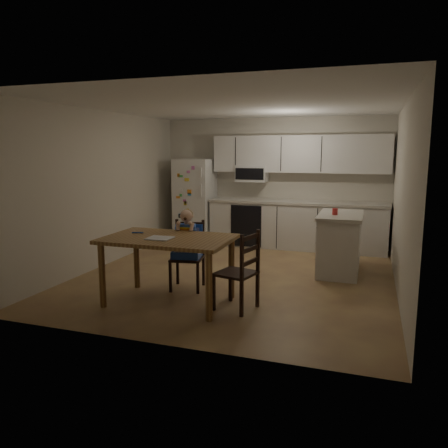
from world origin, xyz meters
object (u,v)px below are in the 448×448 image
kitchen_island (340,243)px  red_cup (335,211)px  refrigerator (195,201)px  dining_table (168,246)px  chair_side (243,266)px  chair_booster (188,241)px

kitchen_island → red_cup: 0.53m
refrigerator → dining_table: size_ratio=1.10×
kitchen_island → chair_side: size_ratio=1.30×
chair_side → dining_table: bearing=-74.4°
dining_table → chair_side: size_ratio=1.62×
red_cup → kitchen_island: bearing=62.4°
red_cup → chair_booster: bearing=-143.8°
red_cup → chair_side: red_cup is taller
kitchen_island → chair_side: 2.29m
refrigerator → chair_booster: 3.12m
red_cup → chair_side: 2.16m
red_cup → chair_side: bearing=-114.4°
chair_side → red_cup: bearing=169.5°
refrigerator → red_cup: bearing=-28.4°
red_cup → chair_booster: 2.28m
refrigerator → chair_side: (2.04, -3.50, -0.31)m
kitchen_island → chair_booster: bearing=-142.0°
refrigerator → red_cup: 3.31m
refrigerator → kitchen_island: (2.99, -1.42, -0.39)m
dining_table → chair_side: 0.96m
kitchen_island → red_cup: size_ratio=12.50×
chair_booster → refrigerator: bearing=100.7°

